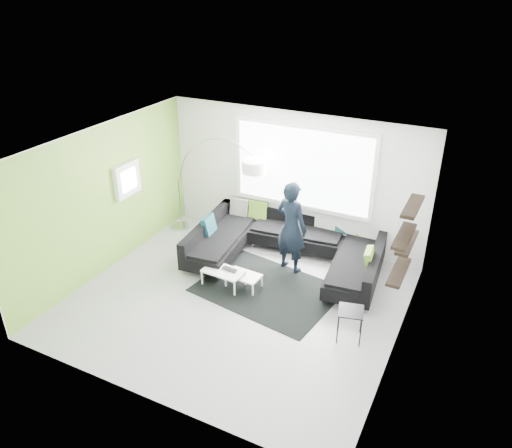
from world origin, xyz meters
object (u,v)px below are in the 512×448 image
at_px(person, 291,227).
at_px(laptop, 228,271).
at_px(coffee_table, 234,279).
at_px(sectional_sofa, 287,249).
at_px(arc_lamp, 178,182).
at_px(side_table, 350,324).

xyz_separation_m(person, laptop, (-0.78, -1.05, -0.58)).
bearing_deg(coffee_table, sectional_sofa, 67.29).
height_order(arc_lamp, person, arc_lamp).
relative_size(arc_lamp, side_table, 4.20).
bearing_deg(coffee_table, arc_lamp, 148.59).
bearing_deg(person, sectional_sofa, -28.18).
height_order(person, laptop, person).
xyz_separation_m(sectional_sofa, laptop, (-0.65, -1.17, -0.01)).
bearing_deg(arc_lamp, sectional_sofa, -6.15).
height_order(sectional_sofa, person, person).
relative_size(sectional_sofa, side_table, 7.18).
bearing_deg(sectional_sofa, laptop, -124.84).
bearing_deg(arc_lamp, person, -8.21).
relative_size(sectional_sofa, arc_lamp, 1.71).
relative_size(coffee_table, person, 0.53).
bearing_deg(side_table, coffee_table, 168.96).
xyz_separation_m(side_table, person, (-1.64, 1.47, 0.64)).
relative_size(side_table, laptop, 1.66).
height_order(sectional_sofa, coffee_table, sectional_sofa).
height_order(sectional_sofa, arc_lamp, arc_lamp).
relative_size(sectional_sofa, person, 2.10).
bearing_deg(sectional_sofa, side_table, -47.99).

